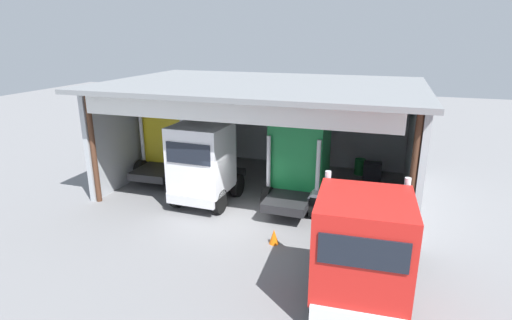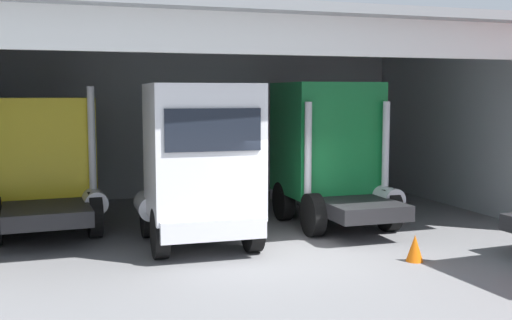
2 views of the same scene
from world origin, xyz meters
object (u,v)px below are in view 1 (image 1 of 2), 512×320
object	(u,v)px
truck_white_center_right_bay	(203,164)
truck_green_center_bay	(299,160)
traffic_cone	(274,237)
truck_red_right_bay	(361,248)
tool_cart	(372,172)
truck_yellow_left_bay	(172,142)
oil_drum	(360,167)

from	to	relation	value
truck_white_center_right_bay	truck_green_center_bay	bearing A→B (deg)	-155.78
truck_white_center_right_bay	traffic_cone	xyz separation A→B (m)	(3.95, -2.53, -1.63)
truck_red_right_bay	tool_cart	world-z (taller)	truck_red_right_bay
truck_white_center_right_bay	traffic_cone	size ratio (longest dim) A/B	7.77
truck_white_center_right_bay	truck_green_center_bay	distance (m)	4.26
truck_yellow_left_bay	truck_red_right_bay	distance (m)	13.41
traffic_cone	truck_white_center_right_bay	bearing A→B (deg)	147.43
traffic_cone	tool_cart	bearing A→B (deg)	69.02
truck_yellow_left_bay	truck_red_right_bay	world-z (taller)	truck_yellow_left_bay
truck_yellow_left_bay	traffic_cone	bearing A→B (deg)	-40.66
truck_white_center_right_bay	truck_green_center_bay	world-z (taller)	truck_green_center_bay
truck_red_right_bay	traffic_cone	distance (m)	4.41
truck_red_right_bay	tool_cart	bearing A→B (deg)	-92.40
truck_green_center_bay	tool_cart	xyz separation A→B (m)	(3.08, 3.82, -1.47)
tool_cart	truck_green_center_bay	bearing A→B (deg)	-128.92
truck_white_center_right_bay	oil_drum	xyz separation A→B (m)	(6.33, 6.34, -1.48)
truck_red_right_bay	truck_green_center_bay	bearing A→B (deg)	-67.90
truck_green_center_bay	oil_drum	size ratio (longest dim) A/B	5.13
truck_green_center_bay	tool_cart	distance (m)	5.12
truck_white_center_right_bay	truck_yellow_left_bay	bearing A→B (deg)	-42.25
tool_cart	truck_red_right_bay	bearing A→B (deg)	-89.37
tool_cart	traffic_cone	world-z (taller)	tool_cart
truck_green_center_bay	traffic_cone	bearing A→B (deg)	-89.05
truck_yellow_left_bay	oil_drum	size ratio (longest dim) A/B	5.36
tool_cart	truck_white_center_right_bay	bearing A→B (deg)	-142.12
truck_white_center_right_bay	truck_green_center_bay	xyz separation A→B (m)	(3.93, 1.64, 0.06)
oil_drum	tool_cart	xyz separation A→B (m)	(0.68, -0.88, 0.07)
truck_yellow_left_bay	oil_drum	distance (m)	10.25
truck_red_right_bay	traffic_cone	xyz separation A→B (m)	(-3.18, 2.65, -1.52)
truck_red_right_bay	traffic_cone	bearing A→B (deg)	-42.89
truck_green_center_bay	truck_red_right_bay	world-z (taller)	truck_green_center_bay
traffic_cone	oil_drum	bearing A→B (deg)	74.99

